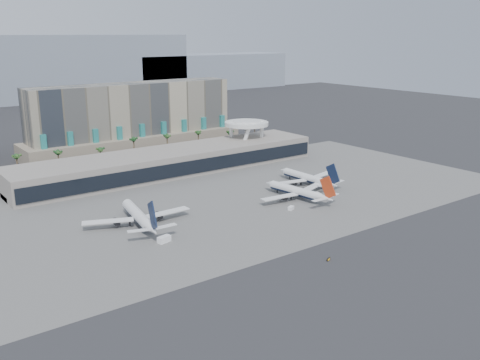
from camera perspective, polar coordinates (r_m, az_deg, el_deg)
ground at (r=203.81m, az=8.20°, el=-5.42°), size 900.00×900.00×0.00m
apron_pad at (r=243.51m, az=-0.91°, el=-1.76°), size 260.00×130.00×0.06m
mountain_ridge at (r=627.16m, az=-21.81°, el=10.49°), size 680.00×60.00×70.00m
hotel at (r=345.51m, az=-11.26°, el=5.94°), size 140.00×30.00×42.00m
terminal at (r=286.61m, az=-7.34°, el=2.09°), size 170.00×32.50×14.50m
saucer_structure at (r=318.93m, az=0.70°, el=5.76°), size 26.00×26.00×21.89m
palm_row at (r=319.33m, az=-9.39°, el=4.11°), size 157.80×2.80×13.10m
airliner_left at (r=210.34m, az=-10.77°, el=-3.76°), size 42.29×43.89×15.26m
airliner_centre at (r=240.61m, az=6.11°, el=-1.19°), size 39.14×40.49×13.99m
airliner_right at (r=263.70m, az=7.13°, el=0.26°), size 39.43×40.56×14.01m
service_vehicle_a at (r=192.86m, az=-8.10°, el=-6.28°), size 5.19×3.36×2.34m
service_vehicle_b at (r=226.09m, az=5.46°, el=-3.01°), size 3.45×2.78×1.55m
taxiway_sign at (r=179.04m, az=9.42°, el=-8.34°), size 2.00×0.87×0.92m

